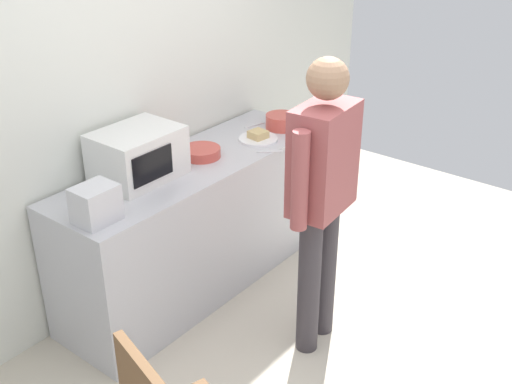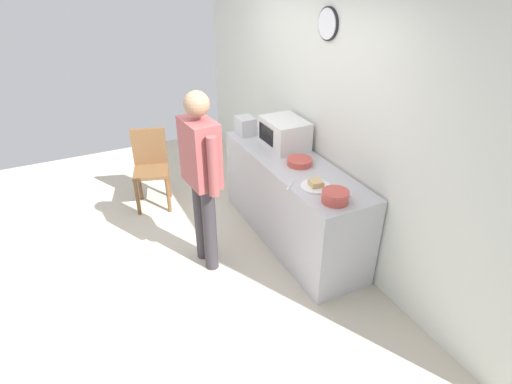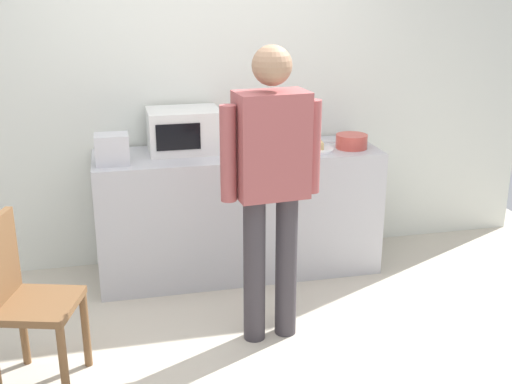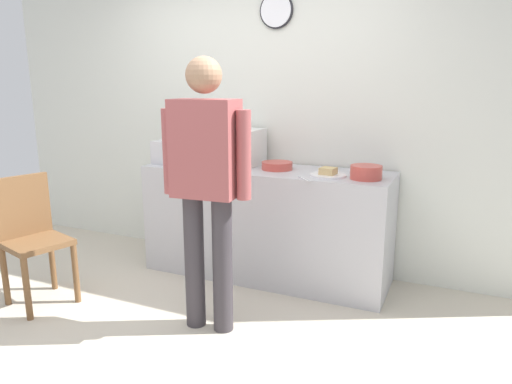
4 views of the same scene
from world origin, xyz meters
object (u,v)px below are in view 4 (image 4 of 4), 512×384
at_px(cereal_bowl, 277,166).
at_px(fork_utensil, 304,179).
at_px(toaster, 167,152).
at_px(sandwich_plate, 328,174).
at_px(person_standing, 206,176).
at_px(spoon_utensil, 360,173).
at_px(wooden_chair, 31,234).
at_px(microwave, 231,147).
at_px(salad_bowl, 366,172).

xyz_separation_m(cereal_bowl, fork_utensil, (0.33, -0.30, -0.03)).
bearing_deg(toaster, fork_utensil, -7.16).
relative_size(sandwich_plate, toaster, 1.22).
bearing_deg(fork_utensil, person_standing, -121.94).
height_order(spoon_utensil, wooden_chair, wooden_chair).
bearing_deg(toaster, spoon_utensil, 7.80).
relative_size(microwave, salad_bowl, 2.20).
bearing_deg(fork_utensil, microwave, 153.80).
height_order(fork_utensil, person_standing, person_standing).
relative_size(fork_utensil, person_standing, 0.10).
distance_m(cereal_bowl, wooden_chair, 1.91).
height_order(sandwich_plate, cereal_bowl, sandwich_plate).
distance_m(microwave, fork_utensil, 0.89).
bearing_deg(fork_utensil, wooden_chair, -154.42).
bearing_deg(spoon_utensil, fork_utensil, -129.81).
bearing_deg(toaster, person_standing, -43.93).
height_order(spoon_utensil, person_standing, person_standing).
bearing_deg(toaster, sandwich_plate, 1.26).
xyz_separation_m(spoon_utensil, wooden_chair, (-2.11, -1.24, -0.40)).
height_order(sandwich_plate, wooden_chair, sandwich_plate).
height_order(salad_bowl, person_standing, person_standing).
height_order(salad_bowl, fork_utensil, salad_bowl).
height_order(toaster, person_standing, person_standing).
distance_m(toaster, person_standing, 1.20).
bearing_deg(cereal_bowl, salad_bowl, -7.95).
distance_m(microwave, salad_bowl, 1.21).
relative_size(microwave, fork_utensil, 2.94).
height_order(sandwich_plate, person_standing, person_standing).
height_order(fork_utensil, wooden_chair, wooden_chair).
height_order(cereal_bowl, toaster, toaster).
distance_m(sandwich_plate, wooden_chair, 2.22).
relative_size(cereal_bowl, spoon_utensil, 1.46).
xyz_separation_m(microwave, sandwich_plate, (0.91, -0.19, -0.13)).
distance_m(sandwich_plate, toaster, 1.41).
xyz_separation_m(sandwich_plate, salad_bowl, (0.28, 0.01, 0.03)).
bearing_deg(sandwich_plate, toaster, -178.74).
bearing_deg(microwave, spoon_utensil, -0.27).
xyz_separation_m(sandwich_plate, cereal_bowl, (-0.45, 0.11, 0.01)).
bearing_deg(wooden_chair, microwave, 51.02).
height_order(cereal_bowl, person_standing, person_standing).
xyz_separation_m(microwave, wooden_chair, (-1.01, -1.25, -0.54)).
relative_size(fork_utensil, wooden_chair, 0.18).
relative_size(salad_bowl, toaster, 1.03).
relative_size(microwave, sandwich_plate, 1.86).
relative_size(microwave, toaster, 2.27).
bearing_deg(toaster, cereal_bowl, 8.32).
bearing_deg(microwave, fork_utensil, -26.20).
distance_m(person_standing, wooden_chair, 1.48).
relative_size(salad_bowl, person_standing, 0.13).
height_order(sandwich_plate, fork_utensil, sandwich_plate).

